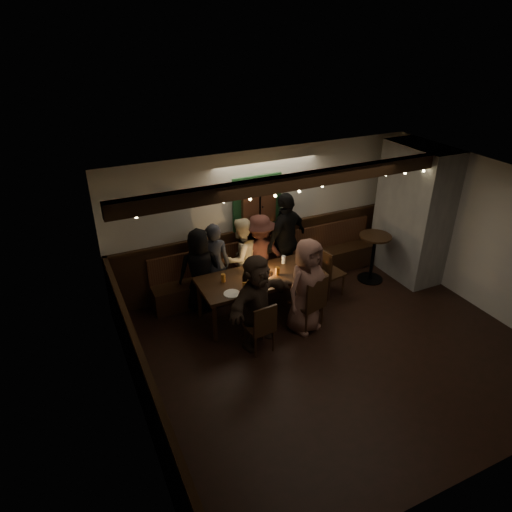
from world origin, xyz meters
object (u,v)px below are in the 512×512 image
person_a (200,270)px  person_c (241,257)px  chair_near_right (311,301)px  person_f (257,301)px  chair_near_left (262,326)px  dining_table (261,280)px  chair_end (327,270)px  high_top (373,252)px  person_d (260,254)px  person_e (286,240)px  person_b (214,264)px  person_g (307,286)px

person_a → person_c: (0.83, 0.14, -0.00)m
chair_near_right → person_f: 0.97m
chair_near_left → person_a: 1.64m
chair_near_left → person_f: size_ratio=0.56×
dining_table → chair_end: (1.36, 0.04, -0.16)m
dining_table → person_f: 0.78m
dining_table → person_c: (-0.03, 0.78, 0.06)m
high_top → person_d: size_ratio=0.63×
chair_end → person_e: (-0.48, 0.71, 0.39)m
chair_near_right → person_c: bearing=110.6°
chair_end → high_top: high_top is taller
chair_end → person_c: (-1.39, 0.74, 0.21)m
person_b → person_g: bearing=149.1°
chair_near_left → person_e: (1.30, 1.67, 0.44)m
dining_table → high_top: 2.48m
chair_end → person_a: (-2.22, 0.61, 0.21)m
chair_near_left → person_c: 1.76m
chair_near_left → high_top: (2.90, 1.06, 0.12)m
person_a → person_b: bearing=-159.9°
person_g → person_f: bearing=163.4°
person_e → high_top: bearing=134.3°
person_c → person_d: 0.35m
high_top → person_a: size_ratio=0.64×
high_top → person_a: bearing=171.5°
person_d → high_top: bearing=175.1°
chair_near_left → person_g: size_ratio=0.53×
person_d → person_g: bearing=106.8°
chair_near_right → person_c: (-0.57, 1.53, 0.19)m
person_b → person_c: bearing=-150.2°
person_d → person_f: size_ratio=0.99×
chair_end → dining_table: bearing=-178.4°
person_c → person_e: size_ratio=0.81×
high_top → chair_end: bearing=-174.5°
chair_near_right → chair_end: (0.81, 0.78, -0.03)m
person_e → person_g: 1.48m
person_c → person_e: 0.92m
chair_end → person_f: (-1.75, -0.71, 0.24)m
chair_end → person_f: bearing=-158.0°
chair_near_left → high_top: bearing=20.1°
person_d → person_g: person_g is taller
chair_near_right → chair_end: size_ratio=1.05×
person_a → person_f: bearing=118.3°
dining_table → chair_end: bearing=1.6°
high_top → person_d: bearing=165.1°
dining_table → person_e: person_e is taller
chair_near_left → person_a: (-0.44, 1.56, 0.26)m
dining_table → person_d: 0.79m
dining_table → person_f: person_f is taller
chair_near_left → person_d: size_ratio=0.57×
chair_near_right → person_f: (-0.94, 0.08, 0.21)m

